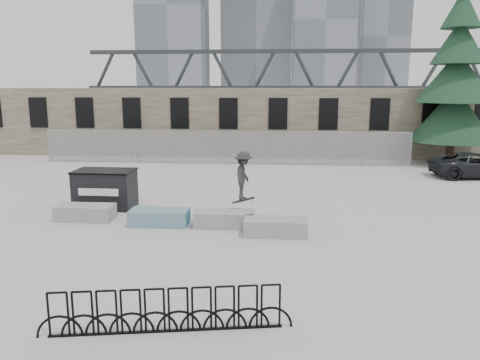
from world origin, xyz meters
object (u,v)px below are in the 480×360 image
at_px(planter_center_left, 159,217).
at_px(planter_center_right, 224,218).
at_px(planter_offset, 275,226).
at_px(skateboarder, 243,176).
at_px(dumpster, 105,189).
at_px(planter_far_left, 85,212).
at_px(bike_rack, 167,311).
at_px(suv, 477,165).
at_px(spruce_tree, 456,83).

xyz_separation_m(planter_center_left, planter_center_right, (2.23, 0.01, 0.00)).
height_order(planter_offset, skateboarder, skateboarder).
bearing_deg(planter_center_right, dumpster, 156.92).
distance_m(planter_far_left, planter_offset, 6.85).
bearing_deg(planter_center_right, bike_rack, -92.61).
relative_size(dumpster, skateboarder, 1.26).
height_order(planter_far_left, suv, suv).
relative_size(planter_far_left, skateboarder, 1.11).
bearing_deg(planter_center_right, planter_center_left, -179.62).
height_order(suv, skateboarder, skateboarder).
height_order(planter_center_left, skateboarder, skateboarder).
height_order(spruce_tree, skateboarder, spruce_tree).
xyz_separation_m(planter_center_left, skateboarder, (2.84, 0.55, 1.36)).
bearing_deg(planter_center_left, suv, 33.97).
bearing_deg(spruce_tree, bike_rack, -120.93).
relative_size(planter_center_right, planter_offset, 1.00).
relative_size(planter_center_left, spruce_tree, 0.17).
bearing_deg(planter_center_right, suv, 38.57).
distance_m(planter_center_left, spruce_tree, 20.39).
height_order(bike_rack, skateboarder, skateboarder).
relative_size(planter_far_left, bike_rack, 0.41).
bearing_deg(bike_rack, planter_far_left, 122.56).
height_order(planter_center_left, suv, suv).
relative_size(planter_far_left, planter_offset, 1.00).
bearing_deg(planter_offset, bike_rack, -108.31).
xyz_separation_m(planter_center_right, dumpster, (-4.90, 2.09, 0.46)).
xyz_separation_m(planter_offset, skateboarder, (-1.12, 1.33, 1.36)).
height_order(planter_center_right, bike_rack, bike_rack).
distance_m(planter_center_left, dumpster, 3.43).
relative_size(dumpster, suv, 0.50).
height_order(planter_center_right, skateboarder, skateboarder).
relative_size(planter_center_right, bike_rack, 0.41).
bearing_deg(planter_offset, skateboarder, 130.06).
bearing_deg(planter_far_left, planter_center_left, -8.07).
relative_size(dumpster, bike_rack, 0.47).
relative_size(planter_center_left, bike_rack, 0.41).
bearing_deg(skateboarder, dumpster, 81.60).
bearing_deg(planter_offset, spruce_tree, 54.50).
distance_m(spruce_tree, skateboarder, 17.80).
relative_size(planter_center_left, planter_center_right, 1.00).
distance_m(planter_far_left, dumpster, 1.77).
bearing_deg(skateboarder, bike_rack, -179.69).
relative_size(spruce_tree, suv, 2.51).
bearing_deg(planter_center_right, skateboarder, 41.64).
distance_m(planter_center_left, planter_center_right, 2.23).
height_order(bike_rack, spruce_tree, spruce_tree).
bearing_deg(planter_far_left, planter_center_right, -4.33).
bearing_deg(dumpster, bike_rack, -62.32).
distance_m(planter_center_right, bike_rack, 6.99).
height_order(planter_center_right, planter_offset, same).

